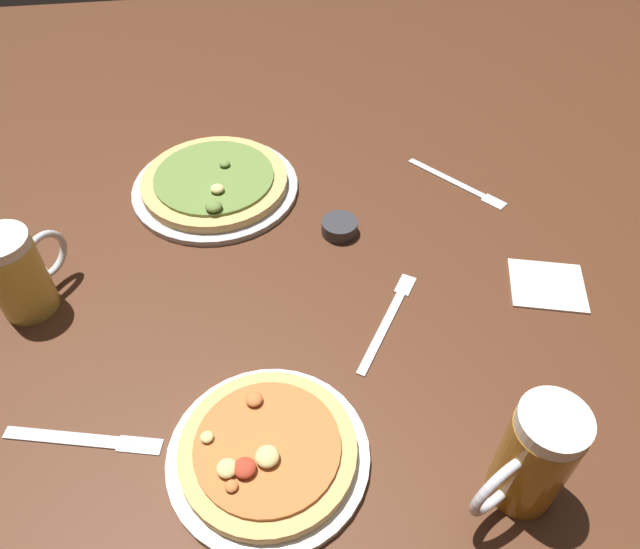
{
  "coord_description": "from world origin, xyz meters",
  "views": [
    {
      "loc": [
        -0.09,
        -0.68,
        0.75
      ],
      "look_at": [
        0.0,
        0.0,
        0.02
      ],
      "focal_mm": 34.11,
      "sensor_mm": 36.0,
      "label": 1
    }
  ],
  "objects_px": {
    "beer_mug_dark": "(533,459)",
    "knife_right": "(84,439)",
    "beer_mug_amber": "(18,273)",
    "napkin_folded": "(548,285)",
    "pizza_plate_near": "(268,452)",
    "ramekin_sauce": "(339,227)",
    "fork_left": "(388,319)",
    "fork_spare": "(458,183)",
    "pizza_plate_far": "(215,184)"
  },
  "relations": [
    {
      "from": "fork_left",
      "to": "fork_spare",
      "type": "height_order",
      "value": "same"
    },
    {
      "from": "beer_mug_amber",
      "to": "fork_spare",
      "type": "distance_m",
      "value": 0.8
    },
    {
      "from": "pizza_plate_near",
      "to": "beer_mug_amber",
      "type": "distance_m",
      "value": 0.48
    },
    {
      "from": "beer_mug_dark",
      "to": "napkin_folded",
      "type": "distance_m",
      "value": 0.38
    },
    {
      "from": "pizza_plate_far",
      "to": "napkin_folded",
      "type": "bearing_deg",
      "value": -31.2
    },
    {
      "from": "beer_mug_dark",
      "to": "ramekin_sauce",
      "type": "xyz_separation_m",
      "value": [
        -0.15,
        0.51,
        -0.07
      ]
    },
    {
      "from": "fork_left",
      "to": "ramekin_sauce",
      "type": "bearing_deg",
      "value": 101.91
    },
    {
      "from": "pizza_plate_far",
      "to": "fork_left",
      "type": "height_order",
      "value": "pizza_plate_far"
    },
    {
      "from": "ramekin_sauce",
      "to": "knife_right",
      "type": "bearing_deg",
      "value": -138.33
    },
    {
      "from": "fork_spare",
      "to": "beer_mug_amber",
      "type": "bearing_deg",
      "value": -164.93
    },
    {
      "from": "ramekin_sauce",
      "to": "fork_spare",
      "type": "xyz_separation_m",
      "value": [
        0.25,
        0.11,
        -0.01
      ]
    },
    {
      "from": "pizza_plate_far",
      "to": "beer_mug_dark",
      "type": "distance_m",
      "value": 0.76
    },
    {
      "from": "beer_mug_amber",
      "to": "fork_left",
      "type": "bearing_deg",
      "value": -11.11
    },
    {
      "from": "napkin_folded",
      "to": "fork_left",
      "type": "relative_size",
      "value": 0.62
    },
    {
      "from": "pizza_plate_near",
      "to": "beer_mug_dark",
      "type": "relative_size",
      "value": 1.54
    },
    {
      "from": "beer_mug_amber",
      "to": "napkin_folded",
      "type": "xyz_separation_m",
      "value": [
        0.84,
        -0.08,
        -0.07
      ]
    },
    {
      "from": "pizza_plate_near",
      "to": "fork_left",
      "type": "xyz_separation_m",
      "value": [
        0.21,
        0.21,
        -0.01
      ]
    },
    {
      "from": "pizza_plate_near",
      "to": "fork_left",
      "type": "bearing_deg",
      "value": 45.36
    },
    {
      "from": "ramekin_sauce",
      "to": "knife_right",
      "type": "height_order",
      "value": "ramekin_sauce"
    },
    {
      "from": "pizza_plate_near",
      "to": "pizza_plate_far",
      "type": "bearing_deg",
      "value": 95.8
    },
    {
      "from": "pizza_plate_near",
      "to": "pizza_plate_far",
      "type": "height_order",
      "value": "same"
    },
    {
      "from": "ramekin_sauce",
      "to": "fork_left",
      "type": "xyz_separation_m",
      "value": [
        0.04,
        -0.21,
        -0.01
      ]
    },
    {
      "from": "napkin_folded",
      "to": "beer_mug_dark",
      "type": "bearing_deg",
      "value": -118.07
    },
    {
      "from": "beer_mug_amber",
      "to": "napkin_folded",
      "type": "distance_m",
      "value": 0.85
    },
    {
      "from": "pizza_plate_far",
      "to": "fork_left",
      "type": "relative_size",
      "value": 1.64
    },
    {
      "from": "knife_right",
      "to": "fork_spare",
      "type": "relative_size",
      "value": 1.2
    },
    {
      "from": "fork_left",
      "to": "pizza_plate_near",
      "type": "bearing_deg",
      "value": -134.64
    },
    {
      "from": "napkin_folded",
      "to": "beer_mug_amber",
      "type": "bearing_deg",
      "value": 174.87
    },
    {
      "from": "knife_right",
      "to": "fork_spare",
      "type": "distance_m",
      "value": 0.81
    },
    {
      "from": "fork_left",
      "to": "knife_right",
      "type": "xyz_separation_m",
      "value": [
        -0.45,
        -0.15,
        -0.0
      ]
    },
    {
      "from": "knife_right",
      "to": "fork_spare",
      "type": "bearing_deg",
      "value": 35.31
    },
    {
      "from": "beer_mug_amber",
      "to": "ramekin_sauce",
      "type": "distance_m",
      "value": 0.53
    },
    {
      "from": "pizza_plate_near",
      "to": "ramekin_sauce",
      "type": "relative_size",
      "value": 4.09
    },
    {
      "from": "beer_mug_amber",
      "to": "pizza_plate_near",
      "type": "bearing_deg",
      "value": -41.91
    },
    {
      "from": "beer_mug_amber",
      "to": "fork_left",
      "type": "height_order",
      "value": "beer_mug_amber"
    },
    {
      "from": "pizza_plate_near",
      "to": "fork_spare",
      "type": "height_order",
      "value": "pizza_plate_near"
    },
    {
      "from": "pizza_plate_far",
      "to": "knife_right",
      "type": "bearing_deg",
      "value": -109.97
    },
    {
      "from": "pizza_plate_near",
      "to": "knife_right",
      "type": "relative_size",
      "value": 1.23
    },
    {
      "from": "fork_spare",
      "to": "ramekin_sauce",
      "type": "bearing_deg",
      "value": -157.36
    },
    {
      "from": "beer_mug_amber",
      "to": "beer_mug_dark",
      "type": "bearing_deg",
      "value": -31.32
    },
    {
      "from": "napkin_folded",
      "to": "pizza_plate_near",
      "type": "bearing_deg",
      "value": -153.27
    },
    {
      "from": "pizza_plate_far",
      "to": "beer_mug_dark",
      "type": "xyz_separation_m",
      "value": [
        0.37,
        -0.66,
        0.07
      ]
    },
    {
      "from": "beer_mug_dark",
      "to": "fork_spare",
      "type": "distance_m",
      "value": 0.63
    },
    {
      "from": "ramekin_sauce",
      "to": "fork_left",
      "type": "distance_m",
      "value": 0.22
    },
    {
      "from": "knife_right",
      "to": "beer_mug_dark",
      "type": "bearing_deg",
      "value": -14.65
    },
    {
      "from": "fork_left",
      "to": "fork_spare",
      "type": "relative_size",
      "value": 1.08
    },
    {
      "from": "beer_mug_dark",
      "to": "knife_right",
      "type": "relative_size",
      "value": 0.8
    },
    {
      "from": "pizza_plate_near",
      "to": "ramekin_sauce",
      "type": "height_order",
      "value": "pizza_plate_near"
    },
    {
      "from": "pizza_plate_far",
      "to": "fork_spare",
      "type": "relative_size",
      "value": 1.77
    },
    {
      "from": "beer_mug_amber",
      "to": "fork_left",
      "type": "relative_size",
      "value": 0.76
    }
  ]
}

